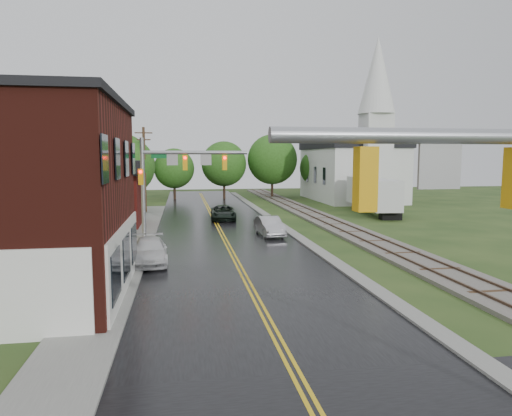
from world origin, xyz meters
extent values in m
cube|color=black|center=(0.00, 30.00, 0.00)|extent=(10.00, 90.00, 0.02)
cube|color=gray|center=(5.40, 35.00, 0.00)|extent=(0.80, 70.00, 0.12)
cube|color=gray|center=(-6.20, 25.00, 0.00)|extent=(2.40, 50.00, 0.12)
cube|color=silver|center=(-5.45, 15.00, 1.50)|extent=(0.10, 9.50, 3.00)
cube|color=tan|center=(-11.00, 26.00, 3.20)|extent=(8.00, 7.00, 6.40)
cube|color=#3F0F0C|center=(-10.00, 35.00, 2.20)|extent=(7.00, 6.00, 4.40)
cube|color=silver|center=(20.00, 55.00, 3.50)|extent=(10.00, 16.00, 7.00)
cube|color=black|center=(20.00, 55.00, 8.20)|extent=(10.40, 16.40, 2.40)
cube|color=silver|center=(20.00, 47.00, 5.50)|extent=(3.20, 3.20, 11.00)
cone|color=silver|center=(20.00, 47.00, 15.50)|extent=(4.40, 4.40, 9.00)
cube|color=#59544C|center=(10.00, 35.00, 0.10)|extent=(3.20, 80.00, 0.20)
cube|color=#4C3828|center=(9.28, 35.00, 0.24)|extent=(0.10, 80.00, 0.12)
cube|color=#4C3828|center=(10.72, 35.00, 0.24)|extent=(0.10, 80.00, 0.12)
cylinder|color=gray|center=(2.00, 2.00, 6.20)|extent=(7.20, 0.26, 0.26)
cube|color=orange|center=(-0.02, 2.00, 5.50)|extent=(0.32, 0.30, 1.05)
cube|color=gray|center=(1.28, 2.00, 5.70)|extent=(0.75, 0.06, 0.75)
cylinder|color=gray|center=(-5.60, 27.00, 3.60)|extent=(0.28, 0.28, 7.20)
cylinder|color=gray|center=(-2.00, 27.00, 6.20)|extent=(7.20, 0.26, 0.26)
cube|color=orange|center=(-2.72, 27.00, 5.50)|extent=(0.32, 0.30, 1.05)
cube|color=orange|center=(0.02, 27.00, 5.50)|extent=(0.32, 0.30, 1.05)
cube|color=gray|center=(-3.58, 27.00, 5.70)|extent=(0.75, 0.06, 0.75)
cube|color=gray|center=(-1.28, 27.00, 5.70)|extent=(0.75, 0.06, 0.75)
cube|color=#0C5926|center=(-4.30, 27.00, 5.95)|extent=(1.40, 0.04, 0.30)
sphere|color=#FF0C0C|center=(-2.72, 26.82, 5.83)|extent=(0.20, 0.20, 0.20)
cylinder|color=#382616|center=(-6.80, 22.00, 4.50)|extent=(0.28, 0.28, 9.00)
cube|color=#382616|center=(-6.80, 22.00, 8.40)|extent=(1.80, 0.12, 0.12)
cube|color=#382616|center=(-6.80, 22.00, 7.70)|extent=(1.40, 0.12, 0.12)
cylinder|color=#382616|center=(-6.80, 44.00, 4.50)|extent=(0.28, 0.28, 9.00)
cube|color=#382616|center=(-6.80, 44.00, 8.40)|extent=(1.80, 0.12, 0.12)
cube|color=#382616|center=(-6.80, 44.00, 7.70)|extent=(1.40, 0.12, 0.12)
cylinder|color=black|center=(-14.00, 40.00, 1.35)|extent=(0.36, 0.36, 2.70)
sphere|color=#254C15|center=(-14.00, 40.00, 4.65)|extent=(6.00, 6.00, 6.00)
sphere|color=#254C15|center=(-13.40, 39.60, 4.12)|extent=(4.20, 4.20, 4.20)
cylinder|color=black|center=(-9.00, 46.00, 1.44)|extent=(0.36, 0.36, 2.88)
sphere|color=#254C15|center=(-9.00, 46.00, 4.96)|extent=(6.40, 6.40, 6.40)
sphere|color=#254C15|center=(-8.40, 45.60, 4.40)|extent=(4.48, 4.48, 4.48)
imported|color=black|center=(0.81, 37.32, 0.68)|extent=(2.48, 4.98, 1.36)
imported|color=#A0A0A4|center=(3.47, 28.21, 0.71)|extent=(1.80, 4.43, 1.43)
imported|color=silver|center=(-4.80, 20.51, 0.68)|extent=(2.19, 4.77, 1.35)
cube|color=black|center=(16.51, 35.24, 0.40)|extent=(2.03, 1.42, 0.80)
cylinder|color=gray|center=(16.51, 42.52, 0.40)|extent=(0.16, 0.16, 0.80)
cube|color=silver|center=(16.51, 39.61, 2.26)|extent=(3.92, 11.88, 2.92)
camera|label=1|loc=(-2.96, -5.02, 5.85)|focal=32.00mm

